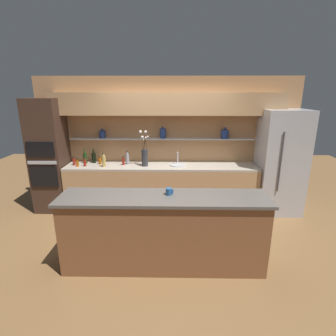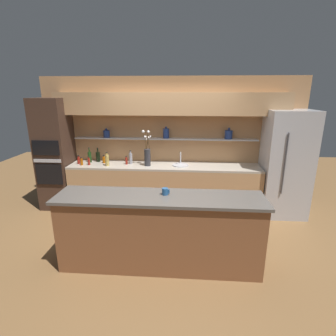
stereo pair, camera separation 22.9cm
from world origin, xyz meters
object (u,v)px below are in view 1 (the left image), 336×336
object	(u,v)px
sink_fixture	(178,164)
bottle_wine_3	(85,158)
oven_tower	(50,156)
bottle_sauce_1	(74,162)
bottle_wine_5	(94,158)
bottle_sauce_0	(85,163)
bottle_sauce_6	(77,163)
bottle_sauce_8	(123,161)
bottle_spirit_4	(104,161)
coffee_mug	(169,191)
refrigerator	(280,162)
bottle_sauce_7	(100,161)
bottle_spirit_2	(127,159)
flower_vase	(145,155)

from	to	relation	value
sink_fixture	bottle_wine_3	xyz separation A→B (m)	(-1.85, 0.11, 0.09)
oven_tower	bottle_sauce_1	distance (m)	0.49
bottle_wine_5	bottle_wine_3	bearing A→B (deg)	-161.91
bottle_sauce_1	bottle_wine_5	bearing A→B (deg)	28.93
sink_fixture	bottle_sauce_0	distance (m)	1.80
bottle_sauce_0	bottle_sauce_6	world-z (taller)	bottle_sauce_0
bottle_sauce_8	bottle_wine_3	bearing A→B (deg)	172.16
bottle_spirit_4	bottle_sauce_8	size ratio (longest dim) A/B	1.63
bottle_sauce_0	coffee_mug	xyz separation A→B (m)	(1.65, -1.67, 0.07)
sink_fixture	bottle_wine_5	xyz separation A→B (m)	(-1.70, 0.16, 0.08)
sink_fixture	bottle_wine_3	distance (m)	1.86
refrigerator	bottle_wine_5	size ratio (longest dim) A/B	6.83
bottle_sauce_1	bottle_wine_5	xyz separation A→B (m)	(0.34, 0.19, 0.04)
bottle_sauce_7	coffee_mug	bearing A→B (deg)	-52.64
bottle_sauce_6	coffee_mug	bearing A→B (deg)	-42.71
refrigerator	bottle_sauce_0	bearing A→B (deg)	-179.28
sink_fixture	bottle_spirit_2	world-z (taller)	bottle_spirit_2
bottle_sauce_0	bottle_sauce_1	size ratio (longest dim) A/B	1.01
sink_fixture	coffee_mug	size ratio (longest dim) A/B	3.11
oven_tower	bottle_sauce_1	world-z (taller)	oven_tower
bottle_sauce_1	bottle_sauce_8	size ratio (longest dim) A/B	1.00
oven_tower	bottle_spirit_4	xyz separation A→B (m)	(1.09, -0.12, -0.06)
bottle_wine_5	bottle_spirit_2	bearing A→B (deg)	-8.48
bottle_sauce_6	bottle_wine_3	bearing A→B (deg)	71.33
flower_vase	sink_fixture	xyz separation A→B (m)	(0.64, 0.05, -0.20)
oven_tower	bottle_wine_3	distance (m)	0.67
bottle_wine_5	bottle_sauce_6	xyz separation A→B (m)	(-0.24, -0.29, -0.04)
bottle_sauce_0	bottle_spirit_4	world-z (taller)	bottle_spirit_4
bottle_wine_3	coffee_mug	size ratio (longest dim) A/B	3.04
flower_vase	bottle_spirit_2	xyz separation A→B (m)	(-0.36, 0.11, -0.11)
bottle_spirit_4	flower_vase	bearing A→B (deg)	5.36
oven_tower	bottle_sauce_7	size ratio (longest dim) A/B	13.52
bottle_sauce_1	bottle_spirit_4	size ratio (longest dim) A/B	0.62
refrigerator	bottle_wine_5	xyz separation A→B (m)	(-3.67, 0.21, 0.03)
refrigerator	bottle_wine_3	bearing A→B (deg)	177.60
refrigerator	bottle_sauce_1	distance (m)	4.01
bottle_sauce_0	bottle_sauce_8	bearing A→B (deg)	7.81
bottle_spirit_4	coffee_mug	distance (m)	2.08
bottle_sauce_1	bottle_sauce_7	xyz separation A→B (m)	(0.49, 0.09, -0.00)
bottle_sauce_1	bottle_sauce_7	distance (m)	0.50
bottle_sauce_8	refrigerator	bearing A→B (deg)	-0.99
bottle_wine_5	coffee_mug	bearing A→B (deg)	-51.31
bottle_spirit_4	bottle_wine_5	bearing A→B (deg)	133.57
oven_tower	bottle_sauce_6	xyz separation A→B (m)	(0.58, -0.11, -0.11)
bottle_spirit_2	flower_vase	bearing A→B (deg)	-17.71
bottle_spirit_4	coffee_mug	size ratio (longest dim) A/B	2.74
refrigerator	bottle_sauce_0	xyz separation A→B (m)	(-3.77, -0.05, -0.01)
bottle_spirit_4	oven_tower	bearing A→B (deg)	173.96
bottle_sauce_0	bottle_sauce_7	world-z (taller)	bottle_sauce_0
flower_vase	bottle_spirit_4	distance (m)	0.79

